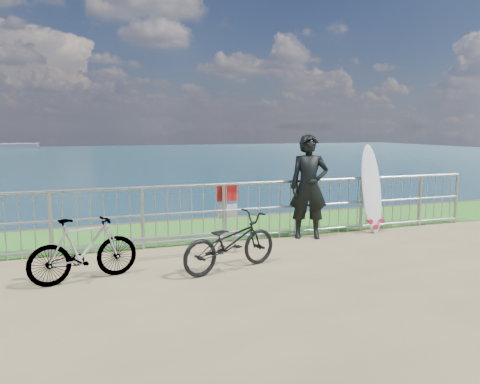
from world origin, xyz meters
name	(u,v)px	position (x,y,z in m)	size (l,w,h in m)	color
grass_strip	(231,228)	(0.00, 2.70, 0.01)	(120.00, 120.00, 0.00)	#2A7520
railing	(249,210)	(0.01, 1.60, 0.58)	(10.06, 0.10, 1.13)	#919399
surfer	(309,187)	(1.16, 1.39, 1.01)	(0.73, 0.48, 2.01)	black
surfboard	(372,192)	(2.63, 1.44, 0.84)	(0.51, 0.46, 1.81)	silver
bicycle_near	(230,242)	(-0.92, -0.07, 0.43)	(0.58, 1.65, 0.87)	black
bicycle_far	(84,249)	(-3.01, 0.13, 0.46)	(0.43, 1.52, 0.91)	black
bike_rack	(186,238)	(-1.39, 0.83, 0.33)	(1.91, 0.05, 0.40)	#919399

